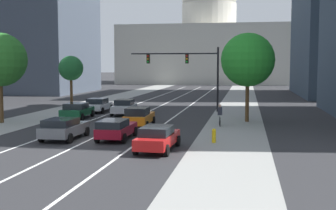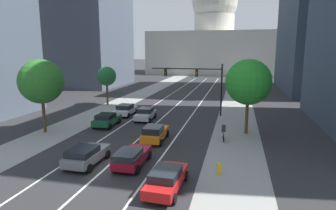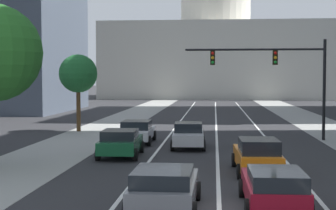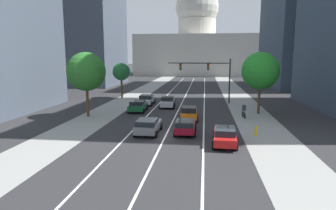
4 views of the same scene
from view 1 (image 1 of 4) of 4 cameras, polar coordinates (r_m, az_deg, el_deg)
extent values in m
plane|color=#2B2B2D|center=(67.89, 1.60, 1.10)|extent=(400.00, 400.00, 0.00)
cube|color=gray|center=(65.04, -7.04, 0.89)|extent=(4.68, 130.00, 0.01)
cube|color=gray|center=(62.16, 9.25, 0.66)|extent=(4.68, 130.00, 0.01)
cube|color=white|center=(53.89, -4.35, 0.03)|extent=(0.16, 90.00, 0.01)
cube|color=white|center=(53.15, -0.81, -0.03)|extent=(0.16, 90.00, 0.01)
cube|color=white|center=(52.61, 2.82, -0.09)|extent=(0.16, 90.00, 0.01)
cube|color=beige|center=(118.08, 5.29, 6.41)|extent=(44.31, 25.28, 14.69)
cylinder|color=beige|center=(118.75, 5.33, 11.43)|extent=(14.20, 14.20, 6.10)
cube|color=#B2B5BA|center=(43.20, -5.69, -0.44)|extent=(1.91, 4.15, 0.64)
cube|color=black|center=(43.28, -5.66, 0.36)|extent=(1.69, 1.99, 0.54)
cylinder|color=black|center=(44.79, -6.36, -0.66)|extent=(0.24, 0.65, 0.64)
cylinder|color=black|center=(44.39, -4.17, -0.69)|extent=(0.24, 0.65, 0.64)
cylinder|color=black|center=(42.11, -7.29, -1.04)|extent=(0.24, 0.65, 0.64)
cylinder|color=black|center=(41.69, -4.96, -1.08)|extent=(0.24, 0.65, 0.64)
cube|color=orange|center=(35.06, -3.73, -1.73)|extent=(1.90, 4.47, 0.66)
cube|color=black|center=(34.31, -3.97, -0.83)|extent=(1.68, 2.16, 0.60)
cylinder|color=black|center=(36.74, -4.58, -1.93)|extent=(0.24, 0.65, 0.64)
cylinder|color=black|center=(36.40, -1.90, -1.99)|extent=(0.24, 0.65, 0.64)
cylinder|color=black|center=(33.84, -5.68, -2.56)|extent=(0.24, 0.65, 0.64)
cylinder|color=black|center=(33.48, -2.78, -2.62)|extent=(0.24, 0.65, 0.64)
cube|color=#14512D|center=(40.93, -11.63, -0.84)|extent=(2.03, 4.27, 0.63)
cube|color=black|center=(40.56, -11.81, -0.10)|extent=(1.81, 2.14, 0.49)
cylinder|color=black|center=(42.63, -12.17, -1.04)|extent=(0.24, 0.65, 0.64)
cylinder|color=black|center=(42.01, -9.74, -1.09)|extent=(0.24, 0.65, 0.64)
cylinder|color=black|center=(39.98, -13.60, -1.48)|extent=(0.24, 0.65, 0.64)
cylinder|color=black|center=(39.31, -11.03, -1.54)|extent=(0.24, 0.65, 0.64)
cube|color=red|center=(25.31, -1.32, -4.48)|extent=(1.90, 4.62, 0.61)
cube|color=black|center=(24.97, -1.47, -3.34)|extent=(1.67, 2.38, 0.49)
cylinder|color=black|center=(27.05, -2.31, -4.51)|extent=(0.25, 0.65, 0.64)
cylinder|color=black|center=(26.67, 1.28, -4.64)|extent=(0.25, 0.65, 0.64)
cylinder|color=black|center=(24.12, -4.19, -5.71)|extent=(0.25, 0.65, 0.64)
cylinder|color=black|center=(23.70, -0.18, -5.90)|extent=(0.25, 0.65, 0.64)
cube|color=silver|center=(46.20, -9.04, -0.15)|extent=(1.93, 4.37, 0.58)
cube|color=black|center=(46.00, -9.11, 0.52)|extent=(1.76, 2.17, 0.54)
cylinder|color=black|center=(47.93, -9.54, -0.31)|extent=(0.23, 0.64, 0.64)
cylinder|color=black|center=(47.35, -7.38, -0.35)|extent=(0.23, 0.64, 0.64)
cylinder|color=black|center=(45.16, -10.76, -0.67)|extent=(0.23, 0.64, 0.64)
cylinder|color=black|center=(44.54, -8.49, -0.71)|extent=(0.23, 0.64, 0.64)
cube|color=maroon|center=(29.19, -6.62, -3.21)|extent=(1.78, 4.29, 0.61)
cube|color=black|center=(28.22, -7.16, -2.41)|extent=(1.62, 2.32, 0.46)
cylinder|color=black|center=(30.86, -7.41, -3.33)|extent=(0.23, 0.64, 0.64)
cylinder|color=black|center=(30.41, -4.27, -3.43)|extent=(0.23, 0.64, 0.64)
cylinder|color=black|center=(28.13, -9.13, -4.19)|extent=(0.23, 0.64, 0.64)
cylinder|color=black|center=(27.63, -5.71, -4.32)|extent=(0.23, 0.64, 0.64)
cube|color=slate|center=(29.84, -13.18, -3.09)|extent=(1.94, 4.24, 0.65)
cube|color=black|center=(29.19, -13.71, -2.19)|extent=(1.77, 2.24, 0.45)
cylinder|color=black|center=(31.57, -13.69, -3.25)|extent=(0.23, 0.64, 0.64)
cylinder|color=black|center=(30.83, -10.47, -3.38)|extent=(0.23, 0.64, 0.64)
cylinder|color=black|center=(29.01, -16.04, -4.04)|extent=(0.23, 0.64, 0.64)
cylinder|color=black|center=(28.21, -12.58, -4.22)|extent=(0.23, 0.64, 0.64)
cylinder|color=black|center=(46.04, 6.45, 3.28)|extent=(0.20, 0.20, 6.70)
cylinder|color=black|center=(46.56, 0.77, 6.65)|extent=(9.23, 0.14, 0.14)
cube|color=black|center=(46.34, 2.47, 5.98)|extent=(0.32, 0.28, 0.96)
sphere|color=red|center=(46.20, 2.44, 6.35)|extent=(0.20, 0.20, 0.20)
sphere|color=orange|center=(46.19, 2.44, 5.98)|extent=(0.20, 0.20, 0.20)
sphere|color=green|center=(46.19, 2.44, 5.61)|extent=(0.20, 0.20, 0.20)
cube|color=black|center=(47.08, -2.57, 5.96)|extent=(0.32, 0.28, 0.96)
sphere|color=red|center=(46.94, -2.62, 6.33)|extent=(0.20, 0.20, 0.20)
sphere|color=orange|center=(46.93, -2.61, 5.97)|extent=(0.20, 0.20, 0.20)
sphere|color=green|center=(46.93, -2.61, 5.60)|extent=(0.20, 0.20, 0.20)
cylinder|color=yellow|center=(27.88, 5.95, -4.17)|extent=(0.26, 0.26, 0.70)
sphere|color=yellow|center=(27.82, 5.95, -3.30)|extent=(0.26, 0.26, 0.26)
cylinder|color=yellow|center=(27.72, 5.92, -4.16)|extent=(0.10, 0.12, 0.10)
cylinder|color=black|center=(35.17, 6.74, -2.26)|extent=(0.11, 0.66, 0.66)
cylinder|color=black|center=(36.20, 6.67, -2.04)|extent=(0.11, 0.66, 0.66)
cube|color=black|center=(35.66, 6.71, -1.80)|extent=(0.16, 1.00, 0.36)
cube|color=#262833|center=(35.54, 6.72, -0.80)|extent=(0.39, 0.31, 0.64)
sphere|color=tan|center=(35.57, 6.73, -0.10)|extent=(0.22, 0.22, 0.22)
cylinder|color=#51381E|center=(38.38, 10.19, 0.61)|extent=(0.32, 0.32, 3.71)
sphere|color=#248828|center=(38.26, 10.28, 5.77)|extent=(4.57, 4.57, 4.57)
cylinder|color=#51381E|center=(39.65, -20.74, 0.52)|extent=(0.32, 0.32, 3.74)
sphere|color=#286B26|center=(39.54, -20.91, 5.50)|extent=(4.49, 4.49, 4.49)
cylinder|color=#51381E|center=(54.06, -12.38, 1.75)|extent=(0.32, 0.32, 3.45)
sphere|color=#20612E|center=(53.96, -12.44, 4.68)|extent=(2.95, 2.95, 2.95)
camera|label=2|loc=(9.06, 3.22, 28.26)|focal=31.21mm
camera|label=3|loc=(15.23, -32.05, 1.78)|focal=54.64mm
camera|label=4|loc=(7.04, -76.28, 19.52)|focal=31.88mm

